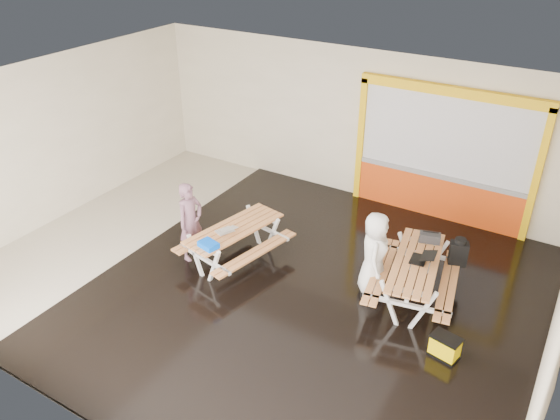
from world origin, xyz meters
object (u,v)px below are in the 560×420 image
Objects in this scene: person_right at (374,253)px; picnic_table_left at (235,236)px; toolbox at (430,238)px; person_left at (191,222)px; backpack at (459,252)px; laptop_left at (226,230)px; blue_pouch at (208,245)px; picnic_table_right at (415,270)px; dark_case at (371,291)px; fluke_bag at (445,347)px; laptop_right at (422,258)px.

picnic_table_left is at bearing 78.86° from person_right.
toolbox is (3.33, 1.38, 0.30)m from picnic_table_left.
backpack is (4.66, 1.75, -0.09)m from person_left.
backpack is (0.52, 0.07, -0.16)m from toolbox.
laptop_left is 0.57m from blue_pouch.
person_right is 1.56m from backpack.
picnic_table_left is 4.26× the size of backpack.
picnic_table_right is 0.76m from person_right.
toolbox is 0.77× the size of backpack.
laptop_left is 2.87m from dark_case.
picnic_table_left is 4.29m from fluke_bag.
picnic_table_right is 3.65m from blue_pouch.
backpack is at bearing 58.70° from laptop_right.
picnic_table_right is 0.94m from backpack.
backpack is (3.88, 1.67, -0.10)m from laptop_left.
fluke_bag is at bearing -141.22° from person_right.
person_left reaches higher than fluke_bag.
person_right reaches higher than picnic_table_left.
blue_pouch reaches higher than dark_case.
backpack is 2.02m from fluke_bag.
blue_pouch is at bearing -156.34° from dark_case.
picnic_table_left is 0.33m from laptop_left.
person_right is at bearing 149.88° from fluke_bag.
person_right is (-0.69, -0.20, 0.23)m from picnic_table_right.
dark_case is (2.68, 0.39, -0.50)m from picnic_table_left.
laptop_left is 0.85× the size of backpack.
person_left is 3.63m from dark_case.
blue_pouch is 0.85× the size of toolbox.
toolbox is at bearing 116.51° from fluke_bag.
blue_pouch is 4.46m from backpack.
laptop_right is at bearing -83.00° from toolbox.
blue_pouch is 3.02m from dark_case.
picnic_table_left is 0.83m from blue_pouch.
fluke_bag is at bearing -28.59° from dark_case.
laptop_left is at bearing 176.73° from fluke_bag.
backpack reaches higher than laptop_right.
fluke_bag is (5.06, -0.17, -0.61)m from person_left.
toolbox is at bearing -57.89° from person_right.
toolbox reaches higher than laptop_right.
picnic_table_right is at bearing -94.93° from person_right.
blue_pouch is at bearing -156.44° from picnic_table_right.
laptop_right reaches higher than blue_pouch.
backpack is at bearing -62.69° from person_left.
laptop_right is at bearing -92.70° from person_right.
fluke_bag is (0.91, -1.13, -0.41)m from picnic_table_right.
picnic_table_right is 1.51m from fluke_bag.
picnic_table_left is 6.51× the size of blue_pouch.
person_right is at bearing -126.78° from toolbox.
picnic_table_right is (3.34, 0.67, 0.02)m from picnic_table_left.
toolbox is (3.33, 2.17, 0.06)m from blue_pouch.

